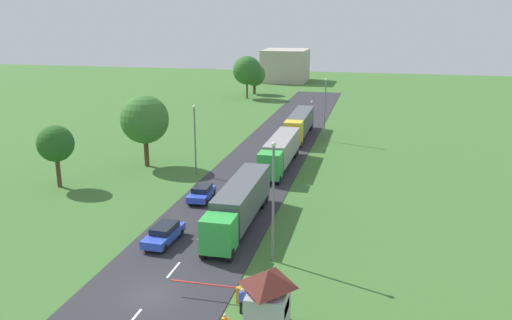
{
  "coord_description": "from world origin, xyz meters",
  "views": [
    {
      "loc": [
        13.42,
        -28.17,
        17.57
      ],
      "look_at": [
        0.97,
        25.25,
        2.38
      ],
      "focal_mm": 37.06,
      "sensor_mm": 36.0,
      "label": 1
    }
  ],
  "objects_px": {
    "truck_third": "(300,123)",
    "barrier_gate": "(226,291)",
    "truck_lead": "(240,202)",
    "lamppost_second": "(195,137)",
    "person_third": "(248,291)",
    "tree_birch": "(254,75)",
    "distant_building": "(286,65)",
    "car_lead": "(164,234)",
    "tree_pine": "(56,144)",
    "truck_second": "(280,151)",
    "person_second": "(242,300)",
    "guard_booth": "(268,300)",
    "tree_oak": "(247,70)",
    "car_second": "(202,193)",
    "lamppost_third": "(325,106)",
    "tree_maple": "(145,119)",
    "lamppost_lead": "(273,197)"
  },
  "relations": [
    {
      "from": "barrier_gate",
      "to": "person_second",
      "type": "height_order",
      "value": "person_second"
    },
    {
      "from": "person_third",
      "to": "distant_building",
      "type": "xyz_separation_m",
      "value": [
        -17.65,
        113.08,
        3.36
      ]
    },
    {
      "from": "barrier_gate",
      "to": "tree_maple",
      "type": "relative_size",
      "value": 0.54
    },
    {
      "from": "truck_lead",
      "to": "lamppost_second",
      "type": "distance_m",
      "value": 15.95
    },
    {
      "from": "barrier_gate",
      "to": "tree_pine",
      "type": "xyz_separation_m",
      "value": [
        -23.55,
        18.1,
        3.96
      ]
    },
    {
      "from": "person_second",
      "to": "tree_birch",
      "type": "bearing_deg",
      "value": 102.83
    },
    {
      "from": "truck_third",
      "to": "barrier_gate",
      "type": "distance_m",
      "value": 47.04
    },
    {
      "from": "truck_lead",
      "to": "guard_booth",
      "type": "bearing_deg",
      "value": -69.27
    },
    {
      "from": "car_lead",
      "to": "tree_oak",
      "type": "distance_m",
      "value": 75.16
    },
    {
      "from": "lamppost_second",
      "to": "lamppost_third",
      "type": "xyz_separation_m",
      "value": [
        12.29,
        20.18,
        0.5
      ]
    },
    {
      "from": "truck_second",
      "to": "person_second",
      "type": "distance_m",
      "value": 31.84
    },
    {
      "from": "truck_lead",
      "to": "truck_third",
      "type": "relative_size",
      "value": 0.96
    },
    {
      "from": "truck_second",
      "to": "person_second",
      "type": "relative_size",
      "value": 8.18
    },
    {
      "from": "truck_second",
      "to": "lamppost_third",
      "type": "distance_m",
      "value": 15.8
    },
    {
      "from": "guard_booth",
      "to": "person_third",
      "type": "distance_m",
      "value": 3.26
    },
    {
      "from": "distant_building",
      "to": "tree_pine",
      "type": "bearing_deg",
      "value": -94.39
    },
    {
      "from": "guard_booth",
      "to": "tree_birch",
      "type": "xyz_separation_m",
      "value": [
        -22.14,
        90.37,
        2.41
      ]
    },
    {
      "from": "barrier_gate",
      "to": "lamppost_third",
      "type": "bearing_deg",
      "value": 88.3
    },
    {
      "from": "truck_third",
      "to": "person_third",
      "type": "height_order",
      "value": "truck_third"
    },
    {
      "from": "person_third",
      "to": "tree_maple",
      "type": "distance_m",
      "value": 33.95
    },
    {
      "from": "person_second",
      "to": "tree_maple",
      "type": "xyz_separation_m",
      "value": [
        -19.25,
        28.74,
        4.77
      ]
    },
    {
      "from": "truck_third",
      "to": "distant_building",
      "type": "distance_m",
      "value": 67.58
    },
    {
      "from": "truck_second",
      "to": "car_second",
      "type": "height_order",
      "value": "truck_second"
    },
    {
      "from": "lamppost_lead",
      "to": "tree_oak",
      "type": "xyz_separation_m",
      "value": [
        -20.76,
        75.14,
        1.01
      ]
    },
    {
      "from": "person_second",
      "to": "tree_birch",
      "type": "distance_m",
      "value": 91.43
    },
    {
      "from": "truck_second",
      "to": "person_third",
      "type": "relative_size",
      "value": 8.43
    },
    {
      "from": "tree_birch",
      "to": "distant_building",
      "type": "bearing_deg",
      "value": 83.94
    },
    {
      "from": "tree_maple",
      "to": "truck_third",
      "type": "bearing_deg",
      "value": 51.48
    },
    {
      "from": "car_lead",
      "to": "guard_booth",
      "type": "height_order",
      "value": "guard_booth"
    },
    {
      "from": "guard_booth",
      "to": "person_second",
      "type": "distance_m",
      "value": 2.46
    },
    {
      "from": "truck_lead",
      "to": "lamppost_second",
      "type": "bearing_deg",
      "value": 123.09
    },
    {
      "from": "guard_booth",
      "to": "distant_building",
      "type": "bearing_deg",
      "value": 99.56
    },
    {
      "from": "car_second",
      "to": "truck_second",
      "type": "bearing_deg",
      "value": 67.64
    },
    {
      "from": "lamppost_second",
      "to": "distant_building",
      "type": "bearing_deg",
      "value": 93.47
    },
    {
      "from": "car_lead",
      "to": "barrier_gate",
      "type": "height_order",
      "value": "car_lead"
    },
    {
      "from": "distant_building",
      "to": "person_third",
      "type": "bearing_deg",
      "value": -81.13
    },
    {
      "from": "car_second",
      "to": "distant_building",
      "type": "distance_m",
      "value": 96.11
    },
    {
      "from": "truck_lead",
      "to": "truck_second",
      "type": "height_order",
      "value": "truck_lead"
    },
    {
      "from": "truck_lead",
      "to": "tree_pine",
      "type": "distance_m",
      "value": 22.2
    },
    {
      "from": "person_second",
      "to": "person_third",
      "type": "xyz_separation_m",
      "value": [
        0.03,
        1.22,
        -0.03
      ]
    },
    {
      "from": "truck_lead",
      "to": "barrier_gate",
      "type": "height_order",
      "value": "truck_lead"
    },
    {
      "from": "car_second",
      "to": "lamppost_second",
      "type": "height_order",
      "value": "lamppost_second"
    },
    {
      "from": "person_third",
      "to": "lamppost_second",
      "type": "relative_size",
      "value": 0.21
    },
    {
      "from": "barrier_gate",
      "to": "tree_pine",
      "type": "height_order",
      "value": "tree_pine"
    },
    {
      "from": "truck_second",
      "to": "truck_third",
      "type": "distance_m",
      "value": 16.57
    },
    {
      "from": "car_lead",
      "to": "tree_pine",
      "type": "bearing_deg",
      "value": 146.4
    },
    {
      "from": "lamppost_lead",
      "to": "person_second",
      "type": "bearing_deg",
      "value": -92.98
    },
    {
      "from": "guard_booth",
      "to": "tree_oak",
      "type": "relative_size",
      "value": 0.41
    },
    {
      "from": "truck_lead",
      "to": "car_second",
      "type": "bearing_deg",
      "value": 134.65
    },
    {
      "from": "truck_third",
      "to": "barrier_gate",
      "type": "bearing_deg",
      "value": -87.04
    }
  ]
}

